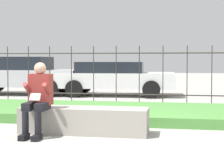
# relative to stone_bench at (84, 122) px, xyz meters

# --- Properties ---
(ground_plane) EXTENTS (60.00, 60.00, 0.00)m
(ground_plane) POSITION_rel_stone_bench_xyz_m (0.25, 0.00, -0.20)
(ground_plane) COLOR #9E9B93
(stone_bench) EXTENTS (2.27, 0.59, 0.46)m
(stone_bench) POSITION_rel_stone_bench_xyz_m (0.00, 0.00, 0.00)
(stone_bench) COLOR gray
(stone_bench) RESTS_ON ground_plane
(person_seated_reader) EXTENTS (0.42, 0.73, 1.26)m
(person_seated_reader) POSITION_rel_stone_bench_xyz_m (-0.72, -0.33, 0.48)
(person_seated_reader) COLOR black
(person_seated_reader) RESTS_ON ground_plane
(grass_berm) EXTENTS (9.78, 2.62, 0.20)m
(grass_berm) POSITION_rel_stone_bench_xyz_m (0.25, 2.01, -0.10)
(grass_berm) COLOR #4C893D
(grass_berm) RESTS_ON ground_plane
(iron_fence) EXTENTS (7.78, 0.03, 1.69)m
(iron_fence) POSITION_rel_stone_bench_xyz_m (0.25, 3.90, 0.68)
(iron_fence) COLOR #332D28
(iron_fence) RESTS_ON ground_plane
(car_parked_center) EXTENTS (4.35, 2.15, 1.22)m
(car_parked_center) POSITION_rel_stone_bench_xyz_m (-0.66, 6.93, 0.46)
(car_parked_center) COLOR silver
(car_parked_center) RESTS_ON ground_plane
(car_parked_left) EXTENTS (4.50, 2.13, 1.40)m
(car_parked_left) POSITION_rel_stone_bench_xyz_m (-4.23, 6.81, 0.55)
(car_parked_left) COLOR #B7B7BC
(car_parked_left) RESTS_ON ground_plane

